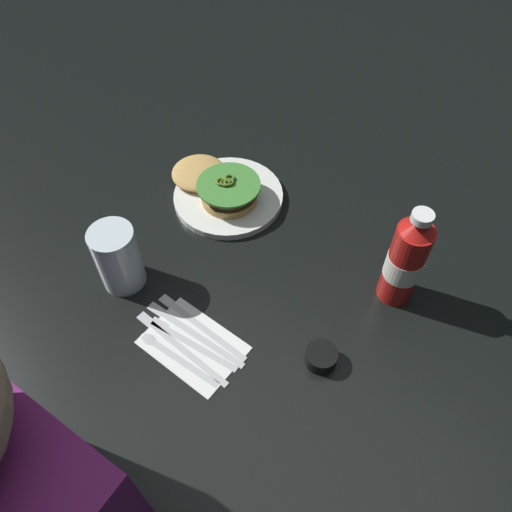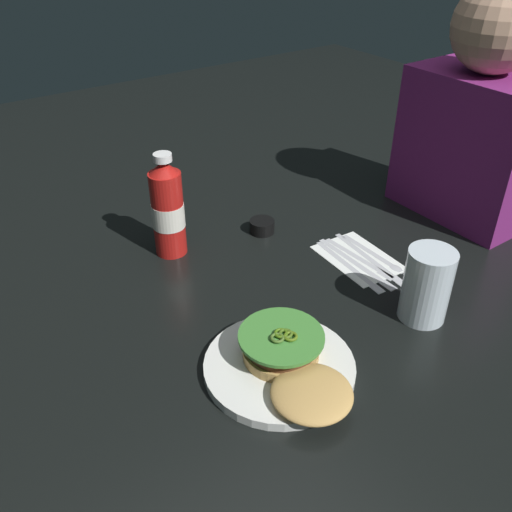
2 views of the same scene
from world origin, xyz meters
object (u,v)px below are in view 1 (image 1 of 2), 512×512
(ketchup_bottle, at_px, (406,261))
(spoon_utensil, at_px, (167,351))
(butter_knife, at_px, (188,329))
(table_knife, at_px, (196,322))
(water_glass, at_px, (118,258))
(steak_knife, at_px, (175,343))
(dinner_plate, at_px, (228,196))
(condiment_cup, at_px, (321,357))
(fork_utensil, at_px, (184,339))
(napkin, at_px, (193,345))
(burger_sandwich, at_px, (217,184))

(ketchup_bottle, relative_size, spoon_utensil, 1.28)
(butter_knife, bearing_deg, table_knife, -95.55)
(water_glass, bearing_deg, steak_knife, 162.50)
(ketchup_bottle, relative_size, butter_knife, 1.01)
(dinner_plate, distance_m, condiment_cup, 0.44)
(steak_knife, bearing_deg, fork_utensil, -122.34)
(ketchup_bottle, distance_m, napkin, 0.41)
(butter_knife, height_order, spoon_utensil, same)
(napkin, xyz_separation_m, spoon_utensil, (0.03, 0.04, 0.00))
(butter_knife, relative_size, steak_knife, 1.00)
(ketchup_bottle, height_order, water_glass, ketchup_bottle)
(water_glass, distance_m, napkin, 0.22)
(table_knife, distance_m, spoon_utensil, 0.08)
(condiment_cup, height_order, spoon_utensil, condiment_cup)
(burger_sandwich, xyz_separation_m, condiment_cup, (-0.39, 0.23, -0.02))
(burger_sandwich, height_order, water_glass, water_glass)
(water_glass, distance_m, table_knife, 0.19)
(fork_utensil, bearing_deg, dinner_plate, -66.61)
(burger_sandwich, distance_m, fork_utensil, 0.37)
(water_glass, bearing_deg, dinner_plate, -97.64)
(dinner_plate, relative_size, napkin, 1.38)
(water_glass, relative_size, table_knife, 0.65)
(dinner_plate, xyz_separation_m, condiment_cup, (-0.37, 0.23, 0.01))
(dinner_plate, distance_m, table_knife, 0.33)
(dinner_plate, xyz_separation_m, steak_knife, (-0.14, 0.35, -0.00))
(ketchup_bottle, relative_size, napkin, 1.27)
(fork_utensil, xyz_separation_m, spoon_utensil, (0.01, 0.04, 0.00))
(condiment_cup, height_order, table_knife, condiment_cup)
(burger_sandwich, xyz_separation_m, fork_utensil, (-0.17, 0.33, -0.03))
(napkin, relative_size, fork_utensil, 0.93)
(ketchup_bottle, relative_size, steak_knife, 1.02)
(ketchup_bottle, distance_m, spoon_utensil, 0.46)
(fork_utensil, bearing_deg, burger_sandwich, -62.77)
(burger_sandwich, relative_size, steak_knife, 1.04)
(butter_knife, bearing_deg, fork_utensil, 110.28)
(napkin, xyz_separation_m, steak_knife, (0.03, 0.02, 0.00))
(ketchup_bottle, distance_m, butter_knife, 0.41)
(water_glass, bearing_deg, napkin, 168.98)
(burger_sandwich, xyz_separation_m, napkin, (-0.19, 0.33, -0.03))
(butter_knife, xyz_separation_m, spoon_utensil, (0.00, 0.06, 0.00))
(dinner_plate, height_order, condiment_cup, condiment_cup)
(ketchup_bottle, height_order, steak_knife, ketchup_bottle)
(condiment_cup, height_order, butter_knife, condiment_cup)
(ketchup_bottle, xyz_separation_m, napkin, (0.25, 0.31, -0.10))
(condiment_cup, bearing_deg, fork_utensil, 24.71)
(ketchup_bottle, distance_m, water_glass, 0.53)
(ketchup_bottle, xyz_separation_m, fork_utensil, (0.27, 0.31, -0.10))
(dinner_plate, distance_m, fork_utensil, 0.37)
(ketchup_bottle, bearing_deg, napkin, 50.83)
(dinner_plate, xyz_separation_m, burger_sandwich, (0.03, 0.00, 0.03))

